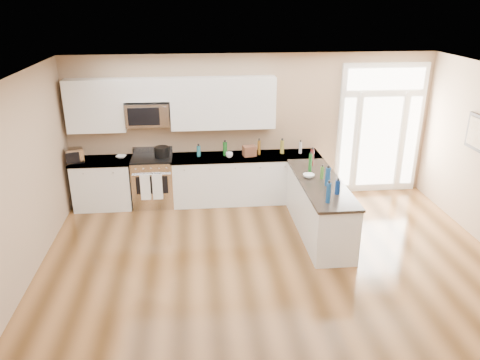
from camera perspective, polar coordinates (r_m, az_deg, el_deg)
The scene contains 19 objects.
ground at distance 6.15m, azimuth 6.15°, elevation -16.52°, with size 8.00×8.00×0.00m, color #4C2F15.
room_shell at distance 5.27m, azimuth 6.89°, elevation -1.73°, with size 8.00×8.00×8.00m.
back_cabinet_left at distance 9.22m, azimuth -16.31°, elevation -0.57°, with size 1.10×0.66×0.94m.
back_cabinet_right at distance 9.10m, azimuth 0.71°, elevation 0.04°, with size 2.85×0.66×0.94m.
peninsula_cabinet at distance 7.98m, azimuth 9.61°, elevation -3.51°, with size 0.69×2.32×0.94m.
upper_cabinet_left at distance 8.93m, azimuth -17.22°, elevation 8.65°, with size 1.04×0.33×0.95m, color silver.
upper_cabinet_right at distance 8.77m, azimuth -2.09°, elevation 9.37°, with size 1.94×0.33×0.95m, color silver.
upper_cabinet_short at distance 8.74m, azimuth -11.34°, elevation 10.77°, with size 0.82×0.33×0.40m, color silver.
microwave at distance 8.79m, azimuth -11.16°, elevation 7.91°, with size 0.78×0.41×0.42m.
entry_door at distance 9.73m, azimuth 16.68°, elevation 5.93°, with size 1.70×0.10×2.60m.
wall_art_near at distance 8.55m, azimuth 26.99°, elevation 5.14°, with size 0.05×0.58×0.58m.
kitchen_range at distance 9.07m, azimuth -10.51°, elevation -0.12°, with size 0.76×0.68×1.08m.
stockpot at distance 8.90m, azimuth -9.53°, elevation 3.45°, with size 0.27×0.27×0.21m, color black.
toaster_oven at distance 9.02m, azimuth -19.53°, elevation 2.83°, with size 0.31×0.24×0.26m, color silver.
cardboard_box at distance 8.87m, azimuth 1.16°, elevation 3.57°, with size 0.24×0.17×0.19m, color brown.
bowl_left at distance 9.05m, azimuth -14.29°, elevation 2.76°, with size 0.19×0.19×0.05m, color white.
bowl_peninsula at distance 7.90m, azimuth 8.37°, elevation 0.51°, with size 0.19×0.19×0.06m, color white.
cup_counter at distance 8.78m, azimuth -1.31°, elevation 3.07°, with size 0.13×0.13×0.10m, color white.
counter_bottles at distance 8.15m, azimuth 6.10°, elevation 2.08°, with size 2.16×2.41×0.32m.
Camera 1 is at (-1.10, -4.72, 3.78)m, focal length 35.00 mm.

